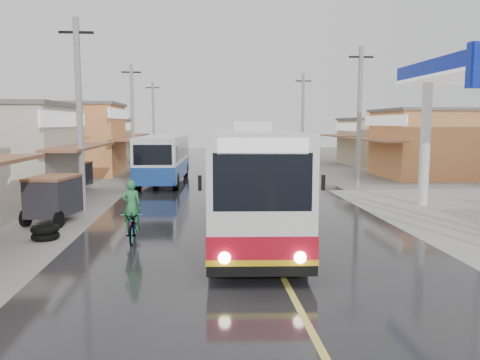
{
  "coord_description": "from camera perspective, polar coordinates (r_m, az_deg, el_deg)",
  "views": [
    {
      "loc": [
        -1.91,
        -11.12,
        3.72
      ],
      "look_at": [
        -0.45,
        7.0,
        1.5
      ],
      "focal_mm": 35.0,
      "sensor_mm": 36.0,
      "label": 1
    }
  ],
  "objects": [
    {
      "name": "centre_line",
      "position": [
        26.45,
        -0.43,
        -1.09
      ],
      "size": [
        0.15,
        90.0,
        0.01
      ],
      "primitive_type": "cube",
      "color": "#D8CC4C",
      "rests_on": "road"
    },
    {
      "name": "shopfronts_left",
      "position": [
        31.38,
        -25.28,
        -0.53
      ],
      "size": [
        11.0,
        44.0,
        5.2
      ],
      "primitive_type": null,
      "color": "tan",
      "rests_on": "ground"
    },
    {
      "name": "cyclist",
      "position": [
        15.18,
        -12.94,
        -4.91
      ],
      "size": [
        0.74,
        1.86,
        1.97
      ],
      "rotation": [
        0.0,
        0.0,
        0.06
      ],
      "color": "black",
      "rests_on": "ground"
    },
    {
      "name": "utility_poles_left",
      "position": [
        27.84,
        -15.11,
        -0.98
      ],
      "size": [
        1.6,
        50.0,
        8.0
      ],
      "primitive_type": null,
      "color": "gray",
      "rests_on": "ground"
    },
    {
      "name": "tricycle_far",
      "position": [
        27.54,
        -19.37,
        0.64
      ],
      "size": [
        1.6,
        2.19,
        1.55
      ],
      "rotation": [
        0.0,
        0.0,
        -0.15
      ],
      "color": "#26262D",
      "rests_on": "ground"
    },
    {
      "name": "ground",
      "position": [
        11.88,
        4.98,
        -11.32
      ],
      "size": [
        120.0,
        120.0,
        0.0
      ],
      "primitive_type": "plane",
      "color": "slate",
      "rests_on": "ground"
    },
    {
      "name": "second_bus",
      "position": [
        29.33,
        -9.26,
        2.65
      ],
      "size": [
        2.84,
        8.91,
        2.92
      ],
      "rotation": [
        0.0,
        0.0,
        -0.05
      ],
      "color": "silver",
      "rests_on": "road"
    },
    {
      "name": "coach_bus",
      "position": [
        16.18,
        1.25,
        0.17
      ],
      "size": [
        3.34,
        12.14,
        3.75
      ],
      "rotation": [
        0.0,
        0.0,
        -0.06
      ],
      "color": "silver",
      "rests_on": "road"
    },
    {
      "name": "road",
      "position": [
        26.45,
        -0.43,
        -1.12
      ],
      "size": [
        12.0,
        90.0,
        0.02
      ],
      "primitive_type": "cube",
      "color": "black",
      "rests_on": "ground"
    },
    {
      "name": "tyre_stack",
      "position": [
        16.36,
        -22.65,
        -5.92
      ],
      "size": [
        0.89,
        0.89,
        0.45
      ],
      "color": "black",
      "rests_on": "ground"
    },
    {
      "name": "utility_poles_right",
      "position": [
        27.85,
        14.09,
        -0.94
      ],
      "size": [
        1.6,
        36.0,
        8.0
      ],
      "primitive_type": null,
      "color": "gray",
      "rests_on": "ground"
    },
    {
      "name": "tricycle_near",
      "position": [
        18.81,
        -21.81,
        -1.84
      ],
      "size": [
        1.85,
        2.51,
        1.76
      ],
      "rotation": [
        0.0,
        0.0,
        -0.17
      ],
      "color": "#26262D",
      "rests_on": "ground"
    }
  ]
}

